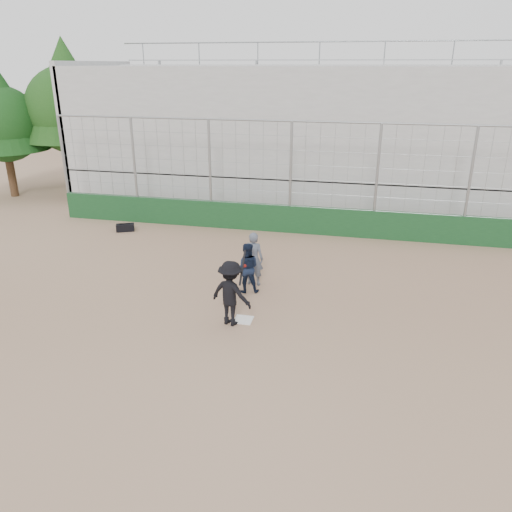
% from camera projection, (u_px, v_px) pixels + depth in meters
% --- Properties ---
extents(ground, '(90.00, 90.00, 0.00)m').
position_uv_depth(ground, '(243.00, 320.00, 12.14)').
color(ground, brown).
rests_on(ground, ground).
extents(home_plate, '(0.44, 0.44, 0.02)m').
position_uv_depth(home_plate, '(243.00, 320.00, 12.14)').
color(home_plate, white).
rests_on(home_plate, ground).
extents(backstop, '(18.10, 0.25, 4.04)m').
position_uv_depth(backstop, '(290.00, 207.00, 18.17)').
color(backstop, '#123919').
rests_on(backstop, ground).
extents(bleachers, '(20.25, 6.70, 6.98)m').
position_uv_depth(bleachers, '(309.00, 134.00, 21.96)').
color(bleachers, '#A2A2A2').
rests_on(bleachers, ground).
extents(tree_left, '(4.48, 4.48, 7.00)m').
position_uv_depth(tree_left, '(68.00, 97.00, 22.83)').
color(tree_left, '#362013').
rests_on(tree_left, ground).
extents(tree_right, '(3.84, 3.84, 6.00)m').
position_uv_depth(tree_right, '(1.00, 114.00, 22.20)').
color(tree_right, '#382314').
rests_on(tree_right, ground).
extents(batter_at_plate, '(1.16, 0.87, 1.77)m').
position_uv_depth(batter_at_plate, '(231.00, 293.00, 11.71)').
color(batter_at_plate, black).
rests_on(batter_at_plate, ground).
extents(catcher_crouched, '(0.79, 0.68, 0.98)m').
position_uv_depth(catcher_crouched, '(247.00, 276.00, 13.47)').
color(catcher_crouched, black).
rests_on(catcher_crouched, ground).
extents(umpire, '(0.59, 0.42, 1.39)m').
position_uv_depth(umpire, '(254.00, 261.00, 13.88)').
color(umpire, '#4C5260').
rests_on(umpire, ground).
extents(equipment_bag, '(0.70, 0.51, 0.32)m').
position_uv_depth(equipment_bag, '(125.00, 228.00, 18.55)').
color(equipment_bag, black).
rests_on(equipment_bag, ground).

